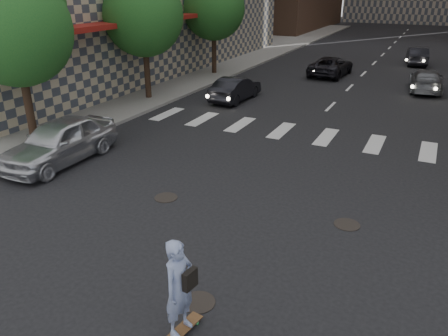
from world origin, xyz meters
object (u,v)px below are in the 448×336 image
object	(u,v)px
tree_c	(215,5)
silver_sedan	(60,141)
traffic_car_a	(236,89)
skateboarder	(180,288)
traffic_car_c	(331,66)
traffic_car_b	(426,80)
traffic_car_e	(417,56)
tree_a	(18,24)
tree_b	(145,12)

from	to	relation	value
tree_c	silver_sedan	distance (m)	17.73
silver_sedan	traffic_car_a	bearing A→B (deg)	79.58
skateboarder	traffic_car_c	size ratio (longest dim) A/B	0.43
traffic_car_b	traffic_car_e	world-z (taller)	traffic_car_e
tree_a	skateboarder	xyz separation A→B (m)	(10.80, -6.53, -3.59)
traffic_car_a	traffic_car_e	distance (m)	18.65
tree_c	skateboarder	world-z (taller)	tree_c
tree_a	traffic_car_a	size ratio (longest dim) A/B	1.67
tree_b	traffic_car_a	distance (m)	6.21
tree_b	traffic_car_b	bearing A→B (deg)	33.08
tree_a	traffic_car_e	distance (m)	29.70
tree_a	traffic_car_e	xyz separation A→B (m)	(12.54, 26.63, -3.97)
tree_a	skateboarder	size ratio (longest dim) A/B	3.27
tree_b	traffic_car_a	size ratio (longest dim) A/B	1.67
tree_b	skateboarder	size ratio (longest dim) A/B	3.27
traffic_car_b	traffic_car_c	xyz separation A→B (m)	(-6.25, 2.23, 0.01)
traffic_car_a	tree_a	bearing A→B (deg)	68.25
tree_a	tree_c	bearing A→B (deg)	90.00
traffic_car_c	traffic_car_e	distance (m)	9.05
traffic_car_a	silver_sedan	bearing A→B (deg)	82.27
tree_b	traffic_car_e	distance (m)	22.81
traffic_car_e	tree_b	bearing A→B (deg)	48.80
skateboarder	tree_c	bearing A→B (deg)	123.69
traffic_car_b	traffic_car_c	world-z (taller)	traffic_car_c
silver_sedan	traffic_car_b	world-z (taller)	silver_sedan
tree_a	tree_b	bearing A→B (deg)	90.00
traffic_car_b	traffic_car_e	xyz separation A→B (m)	(-1.16, 9.71, 0.03)
tree_b	skateboarder	distance (m)	18.46
tree_b	traffic_car_b	size ratio (longest dim) A/B	1.49
silver_sedan	traffic_car_e	size ratio (longest dim) A/B	1.15
tree_c	traffic_car_a	distance (m)	8.53
traffic_car_b	traffic_car_e	distance (m)	9.78
tree_b	tree_c	bearing A→B (deg)	90.00
skateboarder	traffic_car_a	bearing A→B (deg)	119.47
traffic_car_c	traffic_car_e	size ratio (longest dim) A/B	1.15
tree_c	traffic_car_b	size ratio (longest dim) A/B	1.49
traffic_car_a	traffic_car_e	xyz separation A→B (m)	(8.16, 16.77, 0.02)
traffic_car_c	tree_b	bearing A→B (deg)	59.73
tree_b	traffic_car_c	bearing A→B (deg)	56.27
tree_c	traffic_car_c	xyz separation A→B (m)	(7.45, 3.15, -3.99)
traffic_car_a	traffic_car_e	world-z (taller)	traffic_car_e
skateboarder	traffic_car_e	distance (m)	33.21
traffic_car_a	traffic_car_b	xyz separation A→B (m)	(9.32, 7.06, -0.01)
traffic_car_b	skateboarder	bearing A→B (deg)	78.04
tree_a	skateboarder	bearing A→B (deg)	-31.17
tree_a	traffic_car_c	distance (m)	20.93
tree_c	traffic_car_e	bearing A→B (deg)	40.29
tree_b	silver_sedan	bearing A→B (deg)	-74.96
tree_c	silver_sedan	size ratio (longest dim) A/B	1.41
tree_a	traffic_car_a	world-z (taller)	tree_a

